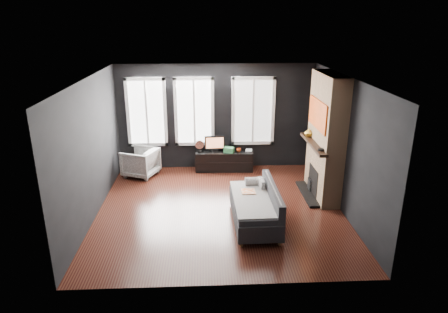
{
  "coord_description": "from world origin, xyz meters",
  "views": [
    {
      "loc": [
        -0.28,
        -7.47,
        3.79
      ],
      "look_at": [
        0.1,
        0.3,
        1.05
      ],
      "focal_mm": 32.0,
      "sensor_mm": 36.0,
      "label": 1
    }
  ],
  "objects_px": {
    "armchair": "(140,161)",
    "media_console": "(224,161)",
    "sofa": "(255,205)",
    "mug": "(239,150)",
    "monitor": "(215,143)",
    "mantel_vase": "(309,132)",
    "book": "(246,146)"
  },
  "relations": [
    {
      "from": "mantel_vase",
      "to": "book",
      "type": "bearing_deg",
      "value": 136.11
    },
    {
      "from": "sofa",
      "to": "media_console",
      "type": "bearing_deg",
      "value": 97.64
    },
    {
      "from": "sofa",
      "to": "book",
      "type": "xyz_separation_m",
      "value": [
        0.12,
        2.92,
        0.23
      ]
    },
    {
      "from": "monitor",
      "to": "mug",
      "type": "xyz_separation_m",
      "value": [
        0.61,
        -0.07,
        -0.17
      ]
    },
    {
      "from": "media_console",
      "to": "sofa",
      "type": "bearing_deg",
      "value": -79.43
    },
    {
      "from": "sofa",
      "to": "mug",
      "type": "height_order",
      "value": "sofa"
    },
    {
      "from": "media_console",
      "to": "book",
      "type": "relative_size",
      "value": 6.59
    },
    {
      "from": "sofa",
      "to": "mug",
      "type": "distance_m",
      "value": 2.84
    },
    {
      "from": "sofa",
      "to": "media_console",
      "type": "distance_m",
      "value": 2.91
    },
    {
      "from": "sofa",
      "to": "media_console",
      "type": "relative_size",
      "value": 1.22
    },
    {
      "from": "mug",
      "to": "mantel_vase",
      "type": "distance_m",
      "value": 2.02
    },
    {
      "from": "monitor",
      "to": "media_console",
      "type": "bearing_deg",
      "value": -11.26
    },
    {
      "from": "book",
      "to": "mug",
      "type": "bearing_deg",
      "value": -153.71
    },
    {
      "from": "armchair",
      "to": "mantel_vase",
      "type": "height_order",
      "value": "mantel_vase"
    },
    {
      "from": "armchair",
      "to": "mantel_vase",
      "type": "relative_size",
      "value": 3.77
    },
    {
      "from": "armchair",
      "to": "mantel_vase",
      "type": "bearing_deg",
      "value": 99.39
    },
    {
      "from": "mug",
      "to": "sofa",
      "type": "bearing_deg",
      "value": -88.62
    },
    {
      "from": "monitor",
      "to": "mantel_vase",
      "type": "bearing_deg",
      "value": -35.3
    },
    {
      "from": "media_console",
      "to": "book",
      "type": "height_order",
      "value": "book"
    },
    {
      "from": "mantel_vase",
      "to": "media_console",
      "type": "bearing_deg",
      "value": 147.25
    },
    {
      "from": "mug",
      "to": "book",
      "type": "relative_size",
      "value": 0.52
    },
    {
      "from": "armchair",
      "to": "monitor",
      "type": "distance_m",
      "value": 1.92
    },
    {
      "from": "armchair",
      "to": "media_console",
      "type": "distance_m",
      "value": 2.13
    },
    {
      "from": "book",
      "to": "media_console",
      "type": "bearing_deg",
      "value": -174.96
    },
    {
      "from": "mantel_vase",
      "to": "mug",
      "type": "bearing_deg",
      "value": 142.22
    },
    {
      "from": "sofa",
      "to": "armchair",
      "type": "relative_size",
      "value": 2.34
    },
    {
      "from": "armchair",
      "to": "mug",
      "type": "height_order",
      "value": "armchair"
    },
    {
      "from": "book",
      "to": "mantel_vase",
      "type": "height_order",
      "value": "mantel_vase"
    },
    {
      "from": "armchair",
      "to": "media_console",
      "type": "xyz_separation_m",
      "value": [
        2.11,
        0.29,
        -0.13
      ]
    },
    {
      "from": "sofa",
      "to": "monitor",
      "type": "xyz_separation_m",
      "value": [
        -0.68,
        2.9,
        0.35
      ]
    },
    {
      "from": "media_console",
      "to": "book",
      "type": "xyz_separation_m",
      "value": [
        0.56,
        0.05,
        0.36
      ]
    },
    {
      "from": "sofa",
      "to": "mantel_vase",
      "type": "distance_m",
      "value": 2.39
    }
  ]
}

